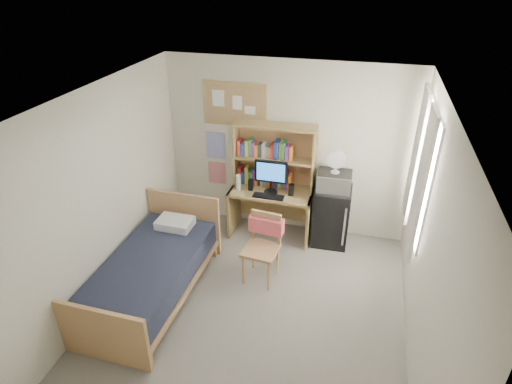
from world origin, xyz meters
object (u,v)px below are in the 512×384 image
(bulletin_board, at_px, (235,104))
(speaker_left, at_px, (251,185))
(desk_chair, at_px, (261,250))
(desk_fan, at_px, (336,163))
(bed, at_px, (151,278))
(microwave, at_px, (334,181))
(desk, at_px, (271,213))
(monitor, at_px, (271,177))
(speaker_right, at_px, (291,190))
(mini_fridge, at_px, (331,216))

(bulletin_board, height_order, speaker_left, bulletin_board)
(desk_chair, distance_m, desk_fan, 1.58)
(bed, xyz_separation_m, microwave, (2.02, 1.74, 0.74))
(speaker_left, distance_m, desk_fan, 1.28)
(desk, height_order, desk_fan, desk_fan)
(speaker_left, bearing_deg, microwave, 4.21)
(desk_fan, bearing_deg, monitor, -175.90)
(monitor, height_order, speaker_right, monitor)
(desk_fan, bearing_deg, bed, -140.47)
(bulletin_board, xyz_separation_m, bed, (-0.49, -2.03, -1.64))
(desk_chair, bearing_deg, bulletin_board, 124.94)
(desk_chair, bearing_deg, desk_fan, 60.77)
(speaker_left, height_order, microwave, microwave)
(bulletin_board, xyz_separation_m, monitor, (0.64, -0.37, -0.91))
(monitor, relative_size, microwave, 1.07)
(monitor, height_order, desk_fan, desk_fan)
(mini_fridge, xyz_separation_m, desk_fan, (0.00, -0.02, 0.87))
(speaker_left, distance_m, microwave, 1.21)
(desk, height_order, speaker_left, speaker_left)
(bulletin_board, height_order, bed, bulletin_board)
(bulletin_board, xyz_separation_m, desk, (0.64, -0.31, -1.54))
(desk_chair, xyz_separation_m, microwave, (0.78, 1.09, 0.55))
(desk, distance_m, mini_fridge, 0.89)
(bed, distance_m, speaker_left, 1.94)
(desk, distance_m, desk_fan, 1.29)
(desk, bearing_deg, bed, -123.05)
(mini_fridge, bearing_deg, desk, -178.46)
(bed, height_order, speaker_left, speaker_left)
(desk, height_order, mini_fridge, mini_fridge)
(bulletin_board, height_order, monitor, bulletin_board)
(monitor, relative_size, desk_fan, 1.63)
(speaker_left, bearing_deg, mini_fridge, 5.17)
(bed, distance_m, microwave, 2.77)
(bulletin_board, distance_m, monitor, 1.17)
(bed, bearing_deg, desk_chair, 28.96)
(desk, height_order, microwave, microwave)
(mini_fridge, relative_size, speaker_right, 5.09)
(bed, bearing_deg, mini_fridge, 42.17)
(desk_fan, bearing_deg, speaker_right, -173.07)
(bulletin_board, relative_size, speaker_right, 5.41)
(monitor, bearing_deg, bulletin_board, 150.18)
(bulletin_board, height_order, microwave, bulletin_board)
(bed, bearing_deg, desk_fan, 41.84)
(mini_fridge, bearing_deg, desk_fan, -90.00)
(desk, relative_size, microwave, 2.60)
(desk_chair, bearing_deg, mini_fridge, 61.28)
(speaker_left, bearing_deg, bed, -116.28)
(speaker_left, relative_size, speaker_right, 0.96)
(desk_chair, bearing_deg, bed, -145.55)
(desk_chair, height_order, monitor, monitor)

